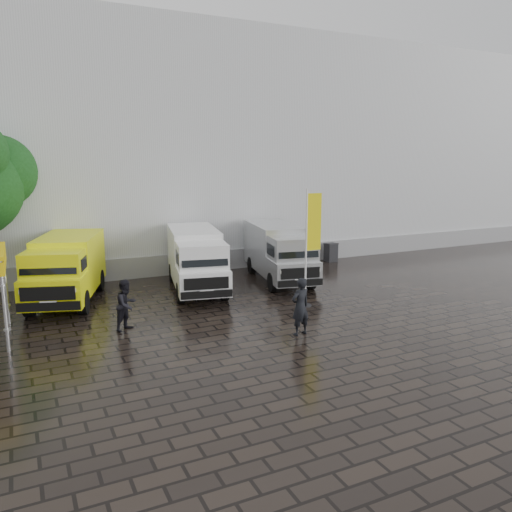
{
  "coord_description": "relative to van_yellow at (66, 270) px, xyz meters",
  "views": [
    {
      "loc": [
        -8.43,
        -15.03,
        5.47
      ],
      "look_at": [
        -0.14,
        2.2,
        1.77
      ],
      "focal_mm": 35.0,
      "sensor_mm": 36.0,
      "label": 1
    }
  ],
  "objects": [
    {
      "name": "van_yellow",
      "position": [
        0.0,
        0.0,
        0.0
      ],
      "size": [
        3.66,
        5.84,
        2.52
      ],
      "primitive_type": null,
      "rotation": [
        0.0,
        0.0,
        -0.31
      ],
      "color": "#F5FF0D",
      "rests_on": "ground"
    },
    {
      "name": "hall_plinth",
      "position": [
        8.89,
        2.81,
        -0.76
      ],
      "size": [
        44.0,
        0.15,
        1.0
      ],
      "primitive_type": "cube",
      "color": "gray",
      "rests_on": "ground"
    },
    {
      "name": "person_front",
      "position": [
        6.26,
        -7.17,
        -0.33
      ],
      "size": [
        0.75,
        0.56,
        1.86
      ],
      "primitive_type": "imported",
      "rotation": [
        0.0,
        0.0,
        3.33
      ],
      "color": "black",
      "rests_on": "ground"
    },
    {
      "name": "person_tent",
      "position": [
        1.42,
        -4.3,
        -0.42
      ],
      "size": [
        1.04,
        1.01,
        1.69
      ],
      "primitive_type": "imported",
      "rotation": [
        0.0,
        0.0,
        0.65
      ],
      "color": "black",
      "rests_on": "ground"
    },
    {
      "name": "exhibition_hall",
      "position": [
        8.89,
        10.86,
        4.74
      ],
      "size": [
        44.0,
        16.0,
        12.0
      ],
      "primitive_type": "cube",
      "color": "silver",
      "rests_on": "ground"
    },
    {
      "name": "ground",
      "position": [
        6.89,
        -5.14,
        -1.26
      ],
      "size": [
        120.0,
        120.0,
        0.0
      ],
      "primitive_type": "plane",
      "color": "black",
      "rests_on": "ground"
    },
    {
      "name": "flagpole",
      "position": [
        8.26,
        -4.48,
        1.18
      ],
      "size": [
        0.88,
        0.5,
        4.44
      ],
      "color": "black",
      "rests_on": "ground"
    },
    {
      "name": "van_white",
      "position": [
        5.13,
        -0.44,
        0.01
      ],
      "size": [
        3.1,
        6.14,
        2.54
      ],
      "primitive_type": null,
      "rotation": [
        0.0,
        0.0,
        -0.2
      ],
      "color": "white",
      "rests_on": "ground"
    },
    {
      "name": "van_silver",
      "position": [
        9.12,
        -0.44,
        -0.0
      ],
      "size": [
        3.01,
        6.06,
        2.51
      ],
      "primitive_type": null,
      "rotation": [
        0.0,
        0.0,
        -0.19
      ],
      "color": "silver",
      "rests_on": "ground"
    },
    {
      "name": "wheelie_bin",
      "position": [
        13.77,
        2.2,
        -0.76
      ],
      "size": [
        0.61,
        0.61,
        1.01
      ],
      "primitive_type": "cube",
      "rotation": [
        0.0,
        0.0,
        0.01
      ],
      "color": "black",
      "rests_on": "ground"
    }
  ]
}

